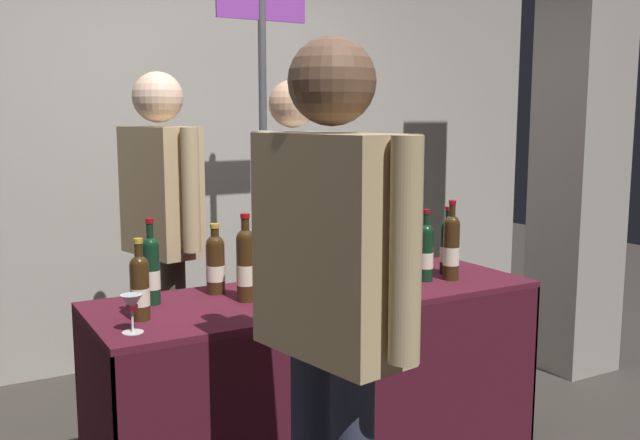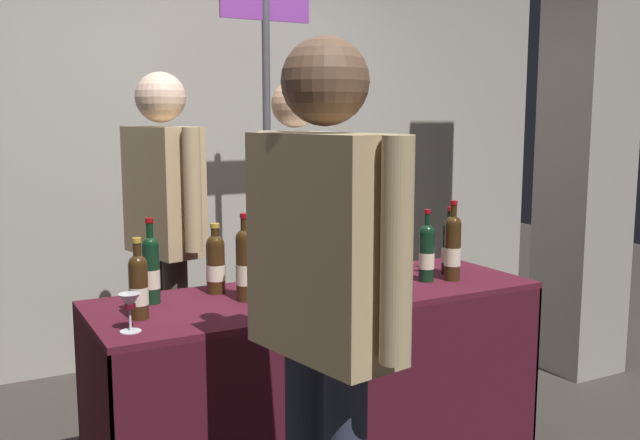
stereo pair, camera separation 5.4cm
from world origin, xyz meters
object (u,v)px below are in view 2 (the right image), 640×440
object	(u,v)px
display_bottle_0	(216,263)
taster_foreground_right	(325,287)
concrete_pillar	(589,100)
featured_wine_bottle	(151,268)
wine_glass_mid	(342,259)
flower_vase	(306,267)
booth_signpost	(267,138)
wine_glass_near_vendor	(130,304)
tasting_table	(320,350)
vendor_presenter	(295,216)

from	to	relation	value
display_bottle_0	taster_foreground_right	world-z (taller)	taster_foreground_right
concrete_pillar	featured_wine_bottle	bearing A→B (deg)	-174.84
display_bottle_0	wine_glass_mid	world-z (taller)	display_bottle_0
concrete_pillar	taster_foreground_right	size ratio (longest dim) A/B	1.87
flower_vase	booth_signpost	xyz separation A→B (m)	(0.34, 1.12, 0.48)
concrete_pillar	wine_glass_mid	world-z (taller)	concrete_pillar
concrete_pillar	wine_glass_near_vendor	distance (m)	2.95
tasting_table	booth_signpost	xyz separation A→B (m)	(0.25, 1.08, 0.86)
concrete_pillar	display_bottle_0	world-z (taller)	concrete_pillar
concrete_pillar	flower_vase	distance (m)	2.22
tasting_table	wine_glass_mid	size ratio (longest dim) A/B	15.73
display_bottle_0	featured_wine_bottle	bearing A→B (deg)	-172.68
flower_vase	vendor_presenter	xyz separation A→B (m)	(0.28, 0.66, 0.11)
concrete_pillar	wine_glass_near_vendor	xyz separation A→B (m)	(-2.81, -0.57, -0.72)
tasting_table	vendor_presenter	distance (m)	0.81
booth_signpost	tasting_table	bearing A→B (deg)	-103.03
booth_signpost	featured_wine_bottle	bearing A→B (deg)	-134.39
display_bottle_0	booth_signpost	size ratio (longest dim) A/B	0.13
display_bottle_0	vendor_presenter	world-z (taller)	vendor_presenter
wine_glass_mid	taster_foreground_right	bearing A→B (deg)	-122.57
display_bottle_0	taster_foreground_right	size ratio (longest dim) A/B	0.17
wine_glass_near_vendor	booth_signpost	world-z (taller)	booth_signpost
concrete_pillar	tasting_table	xyz separation A→B (m)	(-1.98, -0.38, -1.07)
concrete_pillar	vendor_presenter	distance (m)	1.89
wine_glass_near_vendor	wine_glass_mid	size ratio (longest dim) A/B	1.11
concrete_pillar	taster_foreground_right	bearing A→B (deg)	-153.03
wine_glass_near_vendor	vendor_presenter	xyz separation A→B (m)	(1.02, 0.80, 0.13)
featured_wine_bottle	taster_foreground_right	bearing A→B (deg)	-77.50
wine_glass_near_vendor	wine_glass_mid	distance (m)	1.10
concrete_pillar	tasting_table	bearing A→B (deg)	-169.00
display_bottle_0	wine_glass_mid	size ratio (longest dim) A/B	2.44
taster_foreground_right	wine_glass_near_vendor	bearing A→B (deg)	19.77
flower_vase	taster_foreground_right	distance (m)	0.89
featured_wine_bottle	flower_vase	xyz separation A→B (m)	(0.58, -0.19, -0.02)
tasting_table	featured_wine_bottle	bearing A→B (deg)	167.62
flower_vase	vendor_presenter	world-z (taller)	vendor_presenter
wine_glass_mid	flower_vase	world-z (taller)	flower_vase
tasting_table	featured_wine_bottle	xyz separation A→B (m)	(-0.67, 0.15, 0.39)
wine_glass_near_vendor	taster_foreground_right	world-z (taller)	taster_foreground_right
wine_glass_mid	flower_vase	distance (m)	0.37
concrete_pillar	vendor_presenter	xyz separation A→B (m)	(-1.79, 0.23, -0.59)
display_bottle_0	wine_glass_mid	distance (m)	0.60
featured_wine_bottle	wine_glass_near_vendor	distance (m)	0.37
wine_glass_mid	vendor_presenter	distance (m)	0.46
wine_glass_mid	tasting_table	bearing A→B (deg)	-139.68
wine_glass_near_vendor	concrete_pillar	bearing A→B (deg)	11.46
wine_glass_near_vendor	booth_signpost	xyz separation A→B (m)	(1.08, 1.27, 0.50)
display_bottle_0	flower_vase	size ratio (longest dim) A/B	0.75
wine_glass_mid	flower_vase	size ratio (longest dim) A/B	0.31
featured_wine_bottle	flower_vase	distance (m)	0.61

